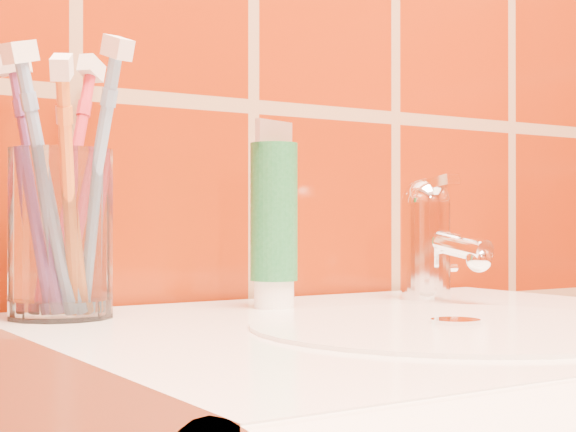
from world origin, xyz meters
TOP-DOWN VIEW (x-y plane):
  - glass_tumbler at (-0.22, 1.12)m, footprint 0.11×0.11m
  - toothpaste_tube at (-0.04, 1.10)m, footprint 0.05×0.04m
  - faucet at (0.14, 1.09)m, footprint 0.05×0.11m
  - toothbrush_0 at (-0.23, 1.09)m, footprint 0.12×0.16m
  - toothbrush_1 at (-0.21, 1.09)m, footprint 0.06×0.16m
  - toothbrush_2 at (-0.24, 1.12)m, footprint 0.09×0.08m
  - toothbrush_3 at (-0.24, 1.10)m, footprint 0.12×0.11m
  - toothbrush_4 at (-0.20, 1.15)m, footprint 0.15×0.15m

SIDE VIEW (x-z plane):
  - faucet at x=0.14m, z-range 0.85..0.97m
  - glass_tumbler at x=-0.22m, z-range 0.85..0.98m
  - toothpaste_tube at x=-0.04m, z-range 0.84..1.01m
  - toothbrush_0 at x=-0.23m, z-range 0.84..1.06m
  - toothbrush_2 at x=-0.24m, z-range 0.84..1.06m
  - toothbrush_3 at x=-0.24m, z-range 0.84..1.06m
  - toothbrush_1 at x=-0.21m, z-range 0.84..1.07m
  - toothbrush_4 at x=-0.20m, z-range 0.84..1.07m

